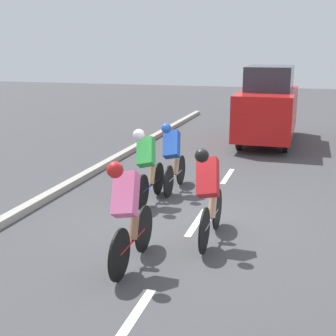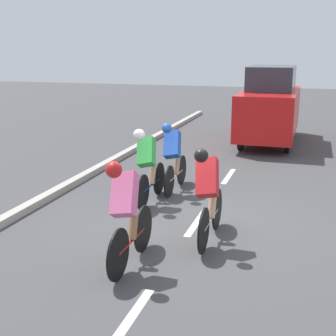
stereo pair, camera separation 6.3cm
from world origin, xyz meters
name	(u,v)px [view 1 (the left image)]	position (x,y,z in m)	size (l,w,h in m)	color
ground_plane	(195,225)	(0.00, 0.00, 0.00)	(60.00, 60.00, 0.00)	#424244
lane_stripe_near	(132,319)	(0.00, 3.05, 0.00)	(0.12, 1.40, 0.01)	white
lane_stripe_mid	(197,222)	(0.00, -0.15, 0.00)	(0.12, 1.40, 0.01)	white
lane_stripe_far	(228,176)	(0.00, -3.35, 0.00)	(0.12, 1.40, 0.01)	white
curb	(38,202)	(3.20, -0.15, 0.07)	(0.20, 27.41, 0.14)	#A8A399
cyclist_blue	(173,155)	(0.93, -1.80, 0.79)	(0.42, 1.63, 1.51)	black
cyclist_red	(209,193)	(-0.36, 0.63, 0.81)	(0.42, 1.71, 1.56)	black
cyclist_green	(147,163)	(1.20, -0.93, 0.80)	(0.44, 1.67, 1.52)	black
cyclist_pink	(128,211)	(0.52, 1.81, 0.82)	(0.41, 1.66, 1.57)	black
support_car	(268,105)	(-0.49, -7.90, 1.20)	(1.70, 4.50, 2.43)	black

